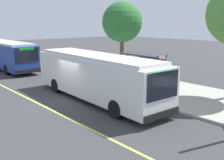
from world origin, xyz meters
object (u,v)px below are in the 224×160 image
object	(u,v)px
waiting_bench	(143,80)
pedestrian_commuter	(161,85)
transit_bus_second	(5,54)
route_sign_post	(162,71)
transit_bus_main	(96,75)

from	to	relation	value
waiting_bench	pedestrian_commuter	distance (m)	3.68
transit_bus_second	route_sign_post	distance (m)	19.22
waiting_bench	pedestrian_commuter	world-z (taller)	pedestrian_commuter
route_sign_post	waiting_bench	bearing A→B (deg)	149.81
transit_bus_main	waiting_bench	bearing A→B (deg)	91.15
transit_bus_second	waiting_bench	distance (m)	16.59
route_sign_post	pedestrian_commuter	distance (m)	0.84
transit_bus_main	transit_bus_second	size ratio (longest dim) A/B	0.93
transit_bus_main	route_sign_post	world-z (taller)	same
transit_bus_second	route_sign_post	world-z (taller)	same
transit_bus_second	route_sign_post	bearing A→B (deg)	8.41
transit_bus_main	route_sign_post	distance (m)	4.13
transit_bus_main	waiting_bench	size ratio (longest dim) A/B	7.02
waiting_bench	route_sign_post	distance (m)	3.83
transit_bus_main	transit_bus_second	world-z (taller)	same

